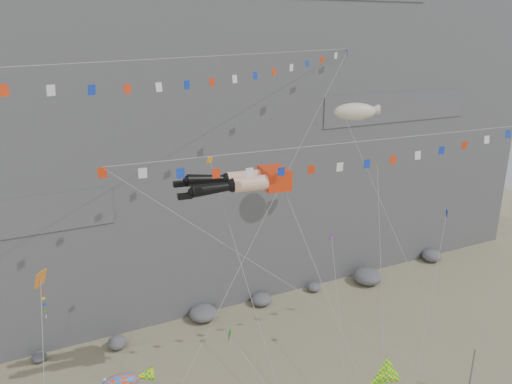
# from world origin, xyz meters

# --- Properties ---
(cliff) EXTENTS (80.00, 28.00, 50.00)m
(cliff) POSITION_xyz_m (0.00, 32.00, 25.00)
(cliff) COLOR slate
(cliff) RESTS_ON ground
(talus_boulders) EXTENTS (60.00, 3.00, 1.20)m
(talus_boulders) POSITION_xyz_m (0.00, 17.00, 0.60)
(talus_boulders) COLOR slate
(talus_boulders) RESTS_ON ground
(anchor_pole_right) EXTENTS (0.12, 0.12, 3.80)m
(anchor_pole_right) POSITION_xyz_m (13.99, -0.90, 1.90)
(anchor_pole_right) COLOR gray
(anchor_pole_right) RESTS_ON ground
(legs_kite) EXTENTS (8.80, 13.78, 20.83)m
(legs_kite) POSITION_xyz_m (-1.30, 4.78, 16.78)
(legs_kite) COLOR red
(legs_kite) RESTS_ON ground
(flag_banner_upper) EXTENTS (35.21, 23.27, 31.09)m
(flag_banner_upper) POSITION_xyz_m (-2.13, 9.89, 23.76)
(flag_banner_upper) COLOR red
(flag_banner_upper) RESTS_ON ground
(flag_banner_lower) EXTENTS (29.86, 5.15, 21.46)m
(flag_banner_lower) POSITION_xyz_m (5.29, 2.96, 18.87)
(flag_banner_lower) COLOR red
(flag_banner_lower) RESTS_ON ground
(harlequin_kite) EXTENTS (2.63, 8.11, 15.60)m
(harlequin_kite) POSITION_xyz_m (-13.15, 3.05, 13.75)
(harlequin_kite) COLOR red
(harlequin_kite) RESTS_ON ground
(fish_windsock) EXTENTS (5.26, 7.50, 10.51)m
(fish_windsock) POSITION_xyz_m (-9.99, 2.10, 7.31)
(fish_windsock) COLOR #FF450D
(fish_windsock) RESTS_ON ground
(delta_kite) EXTENTS (2.47, 6.55, 8.77)m
(delta_kite) POSITION_xyz_m (4.14, -2.86, 6.33)
(delta_kite) COLOR #FFEB0D
(delta_kite) RESTS_ON ground
(blimp_windsock) EXTENTS (4.52, 15.81, 23.90)m
(blimp_windsock) POSITION_xyz_m (11.68, 11.54, 19.09)
(blimp_windsock) COLOR beige
(blimp_windsock) RESTS_ON ground
(small_kite_a) EXTENTS (0.95, 15.80, 23.05)m
(small_kite_a) POSITION_xyz_m (-2.10, 8.02, 16.76)
(small_kite_a) COLOR #FF9F15
(small_kite_a) RESTS_ON ground
(small_kite_b) EXTENTS (5.87, 11.69, 16.63)m
(small_kite_b) POSITION_xyz_m (6.04, 5.93, 11.15)
(small_kite_b) COLOR purple
(small_kite_b) RESTS_ON ground
(small_kite_c) EXTENTS (5.48, 8.61, 13.28)m
(small_kite_c) POSITION_xyz_m (-4.12, 0.56, 9.35)
(small_kite_c) COLOR #209817
(small_kite_c) RESTS_ON ground
(small_kite_d) EXTENTS (9.67, 14.52, 22.68)m
(small_kite_d) POSITION_xyz_m (10.87, 7.25, 15.09)
(small_kite_d) COLOR gold
(small_kite_d) RESTS_ON ground
(small_kite_e) EXTENTS (9.94, 7.77, 17.73)m
(small_kite_e) POSITION_xyz_m (12.71, 2.00, 12.93)
(small_kite_e) COLOR #1434B3
(small_kite_e) RESTS_ON ground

